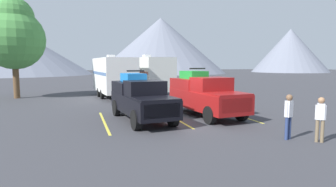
# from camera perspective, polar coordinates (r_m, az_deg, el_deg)

# --- Properties ---
(ground_plane) EXTENTS (240.00, 240.00, 0.00)m
(ground_plane) POSITION_cam_1_polar(r_m,az_deg,el_deg) (14.08, 2.39, -5.65)
(ground_plane) COLOR #38383D
(pickup_truck_a) EXTENTS (2.48, 5.63, 2.53)m
(pickup_truck_a) POSITION_cam_1_polar(r_m,az_deg,el_deg) (14.29, -5.69, -0.81)
(pickup_truck_a) COLOR black
(pickup_truck_a) RESTS_ON ground
(pickup_truck_b) EXTENTS (2.58, 5.61, 2.63)m
(pickup_truck_b) POSITION_cam_1_polar(r_m,az_deg,el_deg) (15.58, 7.41, -0.10)
(pickup_truck_b) COLOR maroon
(pickup_truck_b) RESTS_ON ground
(lot_stripe_a) EXTENTS (0.12, 5.50, 0.01)m
(lot_stripe_a) POSITION_cam_1_polar(r_m,az_deg,el_deg) (14.19, -12.92, -5.69)
(lot_stripe_a) COLOR gold
(lot_stripe_a) RESTS_ON ground
(lot_stripe_b) EXTENTS (0.12, 5.50, 0.01)m
(lot_stripe_b) POSITION_cam_1_polar(r_m,az_deg,el_deg) (14.92, 1.17, -4.96)
(lot_stripe_b) COLOR gold
(lot_stripe_b) RESTS_ON ground
(lot_stripe_c) EXTENTS (0.12, 5.50, 0.01)m
(lot_stripe_c) POSITION_cam_1_polar(r_m,az_deg,el_deg) (16.44, 13.28, -4.09)
(lot_stripe_c) COLOR gold
(lot_stripe_c) RESTS_ON ground
(camper_trailer_a) EXTENTS (3.15, 8.01, 3.66)m
(camper_trailer_a) POSITION_cam_1_polar(r_m,az_deg,el_deg) (24.31, -11.04, 3.77)
(camper_trailer_a) COLOR white
(camper_trailer_a) RESTS_ON ground
(camper_trailer_b) EXTENTS (3.07, 7.54, 3.71)m
(camper_trailer_b) POSITION_cam_1_polar(r_m,az_deg,el_deg) (25.57, -3.66, 4.04)
(camper_trailer_b) COLOR silver
(camper_trailer_b) RESTS_ON ground
(person_a) EXTENTS (0.37, 0.26, 1.72)m
(person_a) POSITION_cam_1_polar(r_m,az_deg,el_deg) (11.47, 23.44, -3.80)
(person_a) COLOR navy
(person_a) RESTS_ON ground
(person_b) EXTENTS (0.31, 0.31, 1.66)m
(person_b) POSITION_cam_1_polar(r_m,az_deg,el_deg) (11.57, 28.72, -4.14)
(person_b) COLOR #726047
(person_b) RESTS_ON ground
(tree_a) EXTENTS (4.93, 4.93, 8.32)m
(tree_a) POSITION_cam_1_polar(r_m,az_deg,el_deg) (26.52, -29.06, 10.58)
(tree_a) COLOR brown
(tree_a) RESTS_ON ground
(mountain_ridge) EXTENTS (161.24, 44.01, 17.13)m
(mountain_ridge) POSITION_cam_1_polar(r_m,az_deg,el_deg) (84.95, -17.27, 8.84)
(mountain_ridge) COLOR slate
(mountain_ridge) RESTS_ON ground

